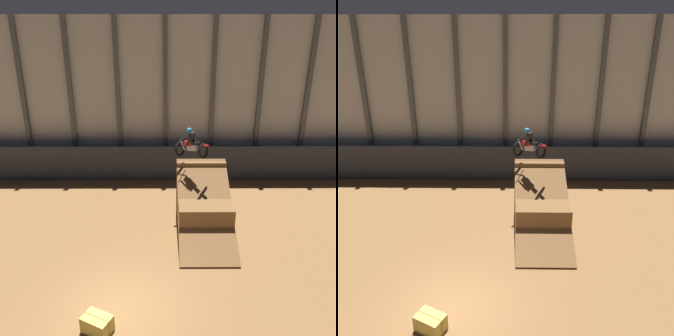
% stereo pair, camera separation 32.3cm
% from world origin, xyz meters
% --- Properties ---
extents(ground_plane, '(60.00, 60.00, 0.00)m').
position_xyz_m(ground_plane, '(0.00, 0.00, 0.00)').
color(ground_plane, olive).
extents(arena_back_wall, '(32.00, 0.40, 10.14)m').
position_xyz_m(arena_back_wall, '(-0.00, 12.72, 5.07)').
color(arena_back_wall, silver).
rests_on(arena_back_wall, ground_plane).
extents(lower_barrier, '(31.36, 0.20, 2.31)m').
position_xyz_m(lower_barrier, '(0.00, 11.51, 1.16)').
color(lower_barrier, '#2D333D').
rests_on(lower_barrier, ground_plane).
extents(dirt_ramp, '(2.47, 4.97, 3.08)m').
position_xyz_m(dirt_ramp, '(3.34, 5.51, 1.05)').
color(dirt_ramp, brown).
rests_on(dirt_ramp, ground_plane).
extents(rider_bike_solo, '(1.69, 1.60, 1.54)m').
position_xyz_m(rider_bike_solo, '(2.75, 6.16, 3.97)').
color(rider_bike_solo, black).
extents(hay_bale_trackside, '(1.07, 0.94, 0.57)m').
position_xyz_m(hay_bale_trackside, '(-0.58, -0.90, 0.28)').
color(hay_bale_trackside, '#CCB751').
rests_on(hay_bale_trackside, ground_plane).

